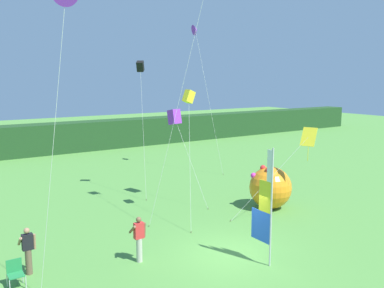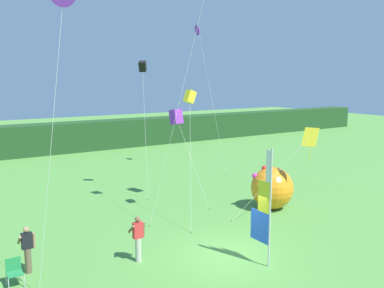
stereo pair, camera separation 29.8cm
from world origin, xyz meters
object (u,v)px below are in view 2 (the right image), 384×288
folding_chair (14,270)px  kite_yellow_diamond_4 (308,140)px  kite_black_box_2 (143,67)px  banner_flag (264,209)px  inflatable_balloon (272,188)px  kite_purple_box_5 (176,117)px  person_mid_field (138,237)px  person_near_banner (27,248)px  kite_purple_delta_0 (199,31)px  kite_yellow_box_6 (190,97)px

folding_chair → kite_yellow_diamond_4: kite_yellow_diamond_4 is taller
kite_black_box_2 → banner_flag: bearing=-92.8°
inflatable_balloon → kite_black_box_2: kite_black_box_2 is taller
kite_purple_box_5 → person_mid_field: bearing=-130.9°
banner_flag → person_near_banner: (-7.34, 3.86, -1.18)m
person_mid_field → person_near_banner: bearing=161.0°
kite_purple_delta_0 → folding_chair: bearing=-142.9°
kite_yellow_diamond_4 → kite_yellow_box_6: kite_yellow_box_6 is taller
person_near_banner → kite_purple_delta_0: kite_purple_delta_0 is taller
kite_purple_delta_0 → kite_yellow_diamond_4: (-1.31, -11.37, -6.20)m
inflatable_balloon → kite_yellow_diamond_4: size_ratio=0.52×
inflatable_balloon → folding_chair: (-12.66, -1.37, -0.58)m
banner_flag → kite_yellow_diamond_4: kite_yellow_diamond_4 is taller
kite_yellow_diamond_4 → inflatable_balloon: bearing=105.6°
person_near_banner → folding_chair: 0.95m
inflatable_balloon → folding_chair: size_ratio=2.53×
inflatable_balloon → kite_yellow_box_6: bearing=163.2°
inflatable_balloon → kite_yellow_diamond_4: 3.25m
banner_flag → kite_yellow_diamond_4: size_ratio=0.99×
kite_yellow_diamond_4 → kite_purple_delta_0: bearing=83.4°
kite_purple_delta_0 → kite_yellow_box_6: (-6.02, -8.31, -4.18)m
kite_purple_delta_0 → kite_yellow_diamond_4: 13.02m
kite_yellow_diamond_4 → kite_yellow_box_6: size_ratio=0.71×
kite_purple_delta_0 → kite_yellow_diamond_4: bearing=-96.6°
person_near_banner → person_mid_field: person_mid_field is taller
kite_black_box_2 → kite_yellow_box_6: 5.15m
person_mid_field → folding_chair: bearing=172.2°
inflatable_balloon → person_near_banner: bearing=-176.7°
banner_flag → kite_purple_box_5: kite_purple_box_5 is taller
inflatable_balloon → kite_purple_delta_0: bearing=79.3°
person_near_banner → kite_black_box_2: kite_black_box_2 is taller
kite_black_box_2 → kite_yellow_diamond_4: (4.73, -7.98, -3.52)m
folding_chair → kite_purple_delta_0: size_ratio=0.09×
folding_chair → kite_yellow_box_6: kite_yellow_box_6 is taller
banner_flag → kite_purple_delta_0: size_ratio=0.41×
person_mid_field → kite_yellow_diamond_4: 9.44m
kite_yellow_box_6 → kite_black_box_2: bearing=90.2°
kite_purple_box_5 → kite_purple_delta_0: bearing=47.2°
kite_purple_box_5 → kite_yellow_box_6: 3.13m
inflatable_balloon → kite_black_box_2: size_ratio=0.29×
person_mid_field → folding_chair: person_mid_field is taller
inflatable_balloon → kite_yellow_box_6: kite_yellow_box_6 is taller
kite_purple_box_5 → kite_yellow_box_6: kite_yellow_box_6 is taller
inflatable_balloon → kite_black_box_2: 9.73m
person_mid_field → kite_black_box_2: bearing=62.3°
kite_yellow_diamond_4 → kite_yellow_box_6: (-4.71, 3.06, 2.03)m
person_near_banner → inflatable_balloon: inflatable_balloon is taller
person_near_banner → kite_black_box_2: size_ratio=0.22×
banner_flag → kite_purple_box_5: (1.43, 8.59, 2.55)m
kite_purple_delta_0 → kite_yellow_box_6: kite_purple_delta_0 is taller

